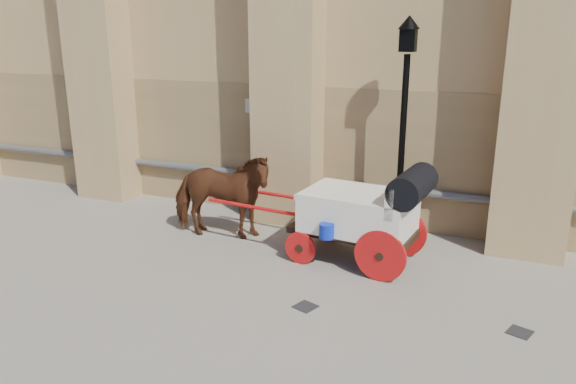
% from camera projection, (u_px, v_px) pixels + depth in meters
% --- Properties ---
extents(ground, '(90.00, 90.00, 0.00)m').
position_uv_depth(ground, '(261.00, 295.00, 9.28)').
color(ground, gray).
rests_on(ground, ground).
extents(horse, '(2.33, 1.40, 1.84)m').
position_uv_depth(horse, '(221.00, 195.00, 11.51)').
color(horse, '#552A15').
rests_on(horse, ground).
extents(carriage, '(4.41, 1.64, 1.89)m').
position_uv_depth(carriage, '(366.00, 210.00, 10.28)').
color(carriage, black).
rests_on(carriage, ground).
extents(street_lamp, '(0.42, 0.42, 4.46)m').
position_uv_depth(street_lamp, '(403.00, 126.00, 10.92)').
color(street_lamp, black).
rests_on(street_lamp, ground).
extents(drain_grate_near, '(0.41, 0.41, 0.01)m').
position_uv_depth(drain_grate_near, '(305.00, 307.00, 8.88)').
color(drain_grate_near, black).
rests_on(drain_grate_near, ground).
extents(drain_grate_far, '(0.41, 0.41, 0.01)m').
position_uv_depth(drain_grate_far, '(520.00, 332.00, 8.15)').
color(drain_grate_far, black).
rests_on(drain_grate_far, ground).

